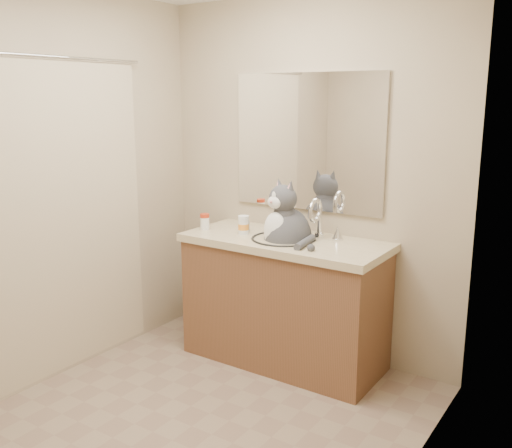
% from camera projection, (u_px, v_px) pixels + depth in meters
% --- Properties ---
extents(room, '(2.22, 2.52, 2.42)m').
position_uv_depth(room, '(186.00, 209.00, 2.82)').
color(room, gray).
rests_on(room, ground).
extents(vanity, '(1.34, 0.59, 1.12)m').
position_uv_depth(vanity, '(284.00, 298.00, 3.77)').
color(vanity, brown).
rests_on(vanity, ground).
extents(mirror, '(1.10, 0.02, 0.90)m').
position_uv_depth(mirror, '(307.00, 142.00, 3.77)').
color(mirror, white).
rests_on(mirror, room).
extents(shower_curtain, '(0.02, 1.30, 1.93)m').
position_uv_depth(shower_curtain, '(67.00, 215.00, 3.51)').
color(shower_curtain, beige).
rests_on(shower_curtain, ground).
extents(cat, '(0.41, 0.44, 0.60)m').
position_uv_depth(cat, '(287.00, 234.00, 3.67)').
color(cat, '#424247').
rests_on(cat, vanity).
extents(pill_bottle_redcap, '(0.07, 0.07, 0.11)m').
position_uv_depth(pill_bottle_redcap, '(205.00, 222.00, 3.92)').
color(pill_bottle_redcap, white).
rests_on(pill_bottle_redcap, vanity).
extents(pill_bottle_orange, '(0.07, 0.07, 0.12)m').
position_uv_depth(pill_bottle_orange, '(243.00, 225.00, 3.79)').
color(pill_bottle_orange, white).
rests_on(pill_bottle_orange, vanity).
extents(grey_canister, '(0.04, 0.04, 0.07)m').
position_uv_depth(grey_canister, '(246.00, 226.00, 3.88)').
color(grey_canister, slate).
rests_on(grey_canister, vanity).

